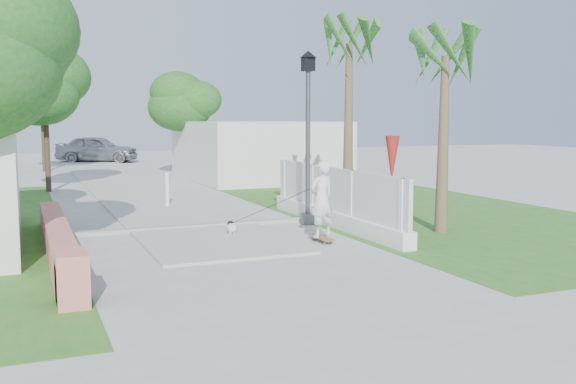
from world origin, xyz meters
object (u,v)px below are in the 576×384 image
skateboarder (278,206)px  parked_car (97,149)px  bollard (167,189)px  patio_umbrella (392,160)px  street_lamp (308,131)px  dog (231,228)px

skateboarder → parked_car: skateboarder is taller
bollard → patio_umbrella: size_ratio=0.47×
street_lamp → dog: bearing=-161.3°
street_lamp → skateboarder: size_ratio=2.09×
street_lamp → skateboarder: street_lamp is taller
skateboarder → parked_car: 28.31m
patio_umbrella → skateboarder: (-3.37, -0.59, -0.92)m
skateboarder → parked_car: (-0.90, 28.30, 0.08)m
street_lamp → parked_car: size_ratio=0.90×
bollard → parked_car: parked_car is taller
parked_car → bollard: bearing=-158.6°
bollard → parked_car: (0.33, 22.21, 0.26)m
patio_umbrella → street_lamp: bearing=152.2°
street_lamp → bollard: size_ratio=4.07×
skateboarder → dog: 1.30m
bollard → parked_car: size_ratio=0.22×
street_lamp → patio_umbrella: 2.27m
street_lamp → patio_umbrella: (1.90, -1.00, -0.74)m
dog → parked_car: parked_car is taller
bollard → skateboarder: 6.21m
dog → parked_car: size_ratio=0.10×
street_lamp → dog: (-2.32, -0.78, -2.24)m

